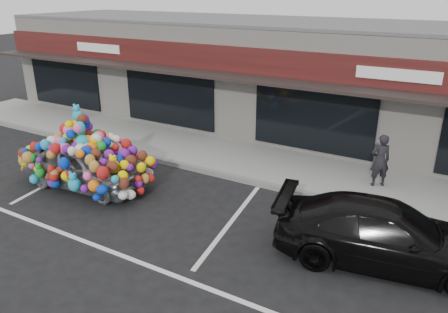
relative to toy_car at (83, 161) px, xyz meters
The scene contains 10 objects.
ground 2.14m from the toy_car, ahead, with size 90.00×90.00×0.00m, color black.
shop_building 8.86m from the toy_car, 76.94° to the left, with size 24.00×7.20×4.31m.
sidewalk 4.60m from the toy_car, 64.19° to the left, with size 26.00×3.00×0.15m, color gray.
kerb 3.34m from the toy_car, 52.64° to the left, with size 26.00×0.18×0.16m, color slate.
parking_stripe_left 1.50m from the toy_car, 166.59° to the left, with size 0.12×4.40×0.01m, color silver.
parking_stripe_mid 4.86m from the toy_car, ahead, with size 0.12×4.40×0.01m, color silver.
lane_line 4.62m from the toy_car, 29.04° to the right, with size 14.00×0.12×0.01m, color silver.
toy_car is the anchor object (origin of this frame).
black_sedan 8.43m from the toy_car, ahead, with size 4.64×1.89×1.35m, color black.
pedestrian_a 8.57m from the toy_car, 28.40° to the left, with size 0.57×0.37×1.55m, color black.
Camera 1 is at (7.50, -8.24, 5.54)m, focal length 35.00 mm.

